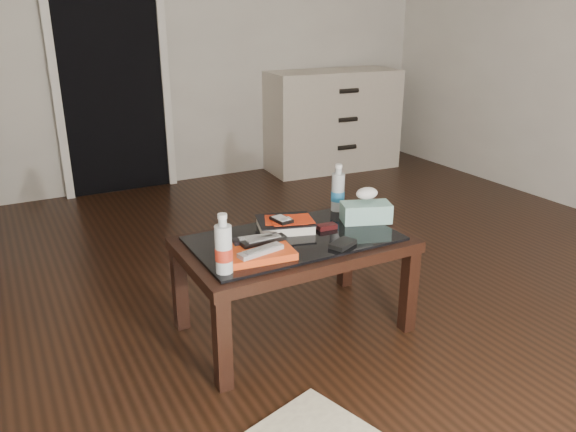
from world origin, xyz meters
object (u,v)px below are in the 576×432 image
at_px(textbook, 285,224).
at_px(water_bottle_right, 338,188).
at_px(coffee_table, 294,251).
at_px(water_bottle_left, 223,243).
at_px(tissue_box, 366,212).
at_px(dresser, 332,120).

relative_size(textbook, water_bottle_right, 1.05).
bearing_deg(textbook, coffee_table, -79.90).
xyz_separation_m(textbook, water_bottle_left, (-0.42, -0.28, 0.10)).
xyz_separation_m(water_bottle_left, tissue_box, (0.80, 0.19, -0.07)).
height_order(dresser, water_bottle_left, dresser).
bearing_deg(dresser, water_bottle_right, -117.57).
relative_size(water_bottle_left, tissue_box, 1.03).
xyz_separation_m(coffee_table, water_bottle_left, (-0.41, -0.18, 0.18)).
bearing_deg(tissue_box, water_bottle_right, 119.47).
bearing_deg(water_bottle_right, tissue_box, -80.64).
height_order(dresser, textbook, dresser).
xyz_separation_m(water_bottle_left, water_bottle_right, (0.77, 0.39, 0.00)).
bearing_deg(water_bottle_right, dresser, 58.00).
bearing_deg(tissue_box, textbook, -173.05).
bearing_deg(water_bottle_left, water_bottle_right, 26.75).
bearing_deg(water_bottle_left, dresser, 50.13).
distance_m(textbook, water_bottle_left, 0.51).
bearing_deg(tissue_box, coffee_table, -157.77).
bearing_deg(dresser, textbook, -122.59).
distance_m(dresser, tissue_box, 2.66).
bearing_deg(textbook, dresser, 69.61).
relative_size(coffee_table, dresser, 0.81).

